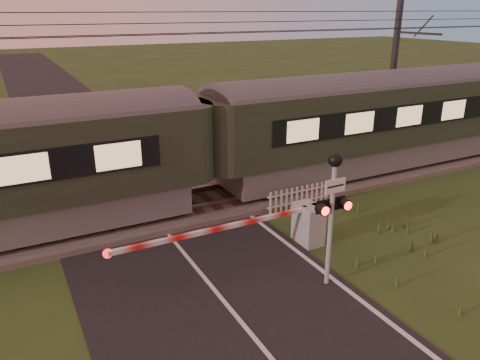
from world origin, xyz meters
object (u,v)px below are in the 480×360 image
picket_fence (299,198)px  crossing_signal (333,197)px  train (202,143)px  boom_gate (300,224)px  catenary_mast (394,75)px

picket_fence → crossing_signal: bearing=-115.6°
train → crossing_signal: (0.68, -5.84, 0.14)m
boom_gate → crossing_signal: crossing_signal is taller
train → catenary_mast: catenary_mast is taller
catenary_mast → boom_gate: bearing=-146.1°
picket_fence → catenary_mast: 9.28m
boom_gate → catenary_mast: bearing=33.9°
boom_gate → catenary_mast: size_ratio=1.01×
crossing_signal → catenary_mast: (9.64, 8.07, 1.16)m
boom_gate → crossing_signal: (-0.54, -1.96, 1.62)m
train → boom_gate: 4.33m
picket_fence → train: bearing=143.7°
train → boom_gate: train is taller
train → picket_fence: (2.58, -1.89, -1.70)m
boom_gate → crossing_signal: size_ratio=2.03×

